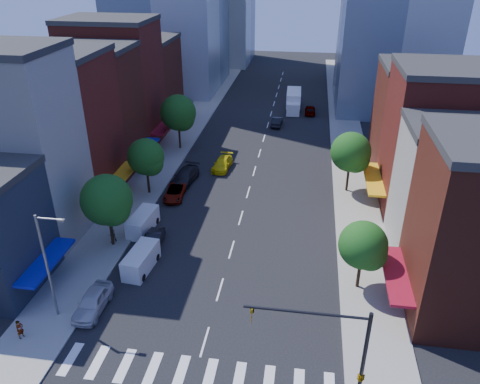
# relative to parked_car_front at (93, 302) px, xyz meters

# --- Properties ---
(ground) EXTENTS (220.00, 220.00, 0.00)m
(ground) POSITION_rel_parked_car_front_xyz_m (9.50, -2.07, -0.81)
(ground) COLOR black
(ground) RESTS_ON ground
(sidewalk_left) EXTENTS (5.00, 120.00, 0.15)m
(sidewalk_left) POSITION_rel_parked_car_front_xyz_m (-3.00, 37.93, -0.73)
(sidewalk_left) COLOR gray
(sidewalk_left) RESTS_ON ground
(sidewalk_right) EXTENTS (5.00, 120.00, 0.15)m
(sidewalk_right) POSITION_rel_parked_car_front_xyz_m (22.00, 37.93, -0.73)
(sidewalk_right) COLOR gray
(sidewalk_right) RESTS_ON ground
(crosswalk) EXTENTS (19.00, 3.00, 0.01)m
(crosswalk) POSITION_rel_parked_car_front_xyz_m (9.50, -5.07, -0.80)
(crosswalk) COLOR silver
(crosswalk) RESTS_ON ground
(bldg_left_1) EXTENTS (12.00, 8.00, 18.00)m
(bldg_left_1) POSITION_rel_parked_car_front_xyz_m (-11.50, 9.93, 8.19)
(bldg_left_1) COLOR silver
(bldg_left_1) RESTS_ON ground
(bldg_left_2) EXTENTS (12.00, 9.00, 16.00)m
(bldg_left_2) POSITION_rel_parked_car_front_xyz_m (-11.50, 18.43, 7.19)
(bldg_left_2) COLOR maroon
(bldg_left_2) RESTS_ON ground
(bldg_left_3) EXTENTS (12.00, 8.00, 15.00)m
(bldg_left_3) POSITION_rel_parked_car_front_xyz_m (-11.50, 26.93, 6.69)
(bldg_left_3) COLOR #511E14
(bldg_left_3) RESTS_ON ground
(bldg_left_4) EXTENTS (12.00, 9.00, 17.00)m
(bldg_left_4) POSITION_rel_parked_car_front_xyz_m (-11.50, 35.43, 7.69)
(bldg_left_4) COLOR maroon
(bldg_left_4) RESTS_ON ground
(bldg_left_5) EXTENTS (12.00, 10.00, 13.00)m
(bldg_left_5) POSITION_rel_parked_car_front_xyz_m (-11.50, 44.93, 5.69)
(bldg_left_5) COLOR #511E14
(bldg_left_5) RESTS_ON ground
(bldg_right_1) EXTENTS (12.00, 8.00, 12.00)m
(bldg_right_1) POSITION_rel_parked_car_front_xyz_m (30.50, 12.93, 5.19)
(bldg_right_1) COLOR silver
(bldg_right_1) RESTS_ON ground
(bldg_right_2) EXTENTS (12.00, 10.00, 15.00)m
(bldg_right_2) POSITION_rel_parked_car_front_xyz_m (30.50, 21.93, 6.69)
(bldg_right_2) COLOR maroon
(bldg_right_2) RESTS_ON ground
(bldg_right_3) EXTENTS (12.00, 10.00, 13.00)m
(bldg_right_3) POSITION_rel_parked_car_front_xyz_m (30.50, 31.93, 5.69)
(bldg_right_3) COLOR #511E14
(bldg_right_3) RESTS_ON ground
(traffic_signal) EXTENTS (7.24, 2.24, 8.00)m
(traffic_signal) POSITION_rel_parked_car_front_xyz_m (19.44, -6.57, 3.35)
(traffic_signal) COLOR black
(traffic_signal) RESTS_ON sidewalk_right
(streetlight) EXTENTS (2.25, 0.25, 9.00)m
(streetlight) POSITION_rel_parked_car_front_xyz_m (-2.31, -1.07, 4.47)
(streetlight) COLOR slate
(streetlight) RESTS_ON sidewalk_left
(tree_left_near) EXTENTS (4.80, 4.80, 7.30)m
(tree_left_near) POSITION_rel_parked_car_front_xyz_m (-1.85, 8.86, 4.06)
(tree_left_near) COLOR black
(tree_left_near) RESTS_ON sidewalk_left
(tree_left_mid) EXTENTS (4.20, 4.20, 6.65)m
(tree_left_mid) POSITION_rel_parked_car_front_xyz_m (-1.85, 19.86, 3.72)
(tree_left_mid) COLOR black
(tree_left_mid) RESTS_ON sidewalk_left
(tree_left_far) EXTENTS (5.00, 5.00, 7.75)m
(tree_left_far) POSITION_rel_parked_car_front_xyz_m (-1.85, 33.86, 4.39)
(tree_left_far) COLOR black
(tree_left_far) RESTS_ON sidewalk_left
(tree_right_near) EXTENTS (4.00, 4.00, 6.20)m
(tree_right_near) POSITION_rel_parked_car_front_xyz_m (21.15, 5.86, 3.38)
(tree_right_near) COLOR black
(tree_right_near) RESTS_ON sidewalk_right
(tree_right_far) EXTENTS (4.60, 4.60, 7.20)m
(tree_right_far) POSITION_rel_parked_car_front_xyz_m (21.15, 23.86, 4.06)
(tree_right_far) COLOR black
(tree_right_far) RESTS_ON sidewalk_right
(parked_car_front) EXTENTS (1.94, 4.76, 1.62)m
(parked_car_front) POSITION_rel_parked_car_front_xyz_m (0.00, 0.00, 0.00)
(parked_car_front) COLOR #B3B3B8
(parked_car_front) RESTS_ON ground
(parked_car_second) EXTENTS (1.74, 4.20, 1.35)m
(parked_car_second) POSITION_rel_parked_car_front_xyz_m (2.00, 9.33, -0.13)
(parked_car_second) COLOR black
(parked_car_second) RESTS_ON ground
(parked_car_third) EXTENTS (2.43, 4.72, 1.27)m
(parked_car_third) POSITION_rel_parked_car_front_xyz_m (1.28, 19.35, -0.17)
(parked_car_third) COLOR #999999
(parked_car_third) RESTS_ON ground
(parked_car_rear) EXTENTS (2.94, 5.83, 1.62)m
(parked_car_rear) POSITION_rel_parked_car_front_xyz_m (1.44, 23.44, 0.00)
(parked_car_rear) COLOR black
(parked_car_rear) RESTS_ON ground
(cargo_van_near) EXTENTS (2.26, 4.70, 1.94)m
(cargo_van_near) POSITION_rel_parked_car_front_xyz_m (1.99, 5.61, 0.15)
(cargo_van_near) COLOR silver
(cargo_van_near) RESTS_ON ground
(cargo_van_far) EXTENTS (2.20, 4.66, 1.93)m
(cargo_van_far) POSITION_rel_parked_car_front_xyz_m (-0.01, 11.91, 0.14)
(cargo_van_far) COLOR white
(cargo_van_far) RESTS_ON ground
(taxi) EXTENTS (2.41, 5.08, 1.43)m
(taxi) POSITION_rel_parked_car_front_xyz_m (5.26, 28.13, -0.09)
(taxi) COLOR yellow
(taxi) RESTS_ON ground
(traffic_car_oncoming) EXTENTS (1.75, 4.40, 1.42)m
(traffic_car_oncoming) POSITION_rel_parked_car_front_xyz_m (11.00, 45.87, -0.10)
(traffic_car_oncoming) COLOR black
(traffic_car_oncoming) RESTS_ON ground
(traffic_car_far) EXTENTS (1.83, 4.41, 1.49)m
(traffic_car_far) POSITION_rel_parked_car_front_xyz_m (16.21, 52.85, -0.06)
(traffic_car_far) COLOR #999999
(traffic_car_far) RESTS_ON ground
(box_truck) EXTENTS (2.73, 8.21, 3.28)m
(box_truck) POSITION_rel_parked_car_front_xyz_m (13.19, 54.73, 0.74)
(box_truck) COLOR white
(box_truck) RESTS_ON ground
(pedestrian_near) EXTENTS (0.53, 0.66, 1.57)m
(pedestrian_near) POSITION_rel_parked_car_front_xyz_m (-3.91, -3.78, 0.12)
(pedestrian_near) COLOR #999999
(pedestrian_near) RESTS_ON sidewalk_left
(pedestrian_far) EXTENTS (1.01, 1.06, 1.72)m
(pedestrian_far) POSITION_rel_parked_car_front_xyz_m (-2.21, 9.31, 0.20)
(pedestrian_far) COLOR #999999
(pedestrian_far) RESTS_ON sidewalk_left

